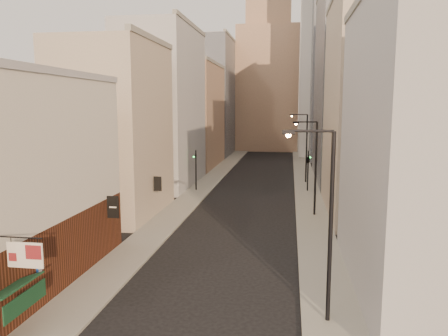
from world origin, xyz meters
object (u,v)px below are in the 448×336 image
Objects in this scene: streetlamp_mid at (313,163)px; traffic_light_left at (196,162)px; streetlamp_near at (326,215)px; white_tower at (320,64)px; clock_tower at (268,74)px; traffic_light_right at (308,160)px; streetlamp_far at (305,144)px.

streetlamp_mid is 1.78× the size of traffic_light_left.
traffic_light_left is (-12.88, 31.01, -1.68)m from streetlamp_near.
clock_tower is at bearing 128.16° from white_tower.
streetlamp_mid reaches higher than traffic_light_right.
streetlamp_mid is at bearing 82.72° from streetlamp_near.
white_tower is at bearing -137.27° from traffic_light_left.
traffic_light_left is at bearing -96.24° from clock_tower.
traffic_light_right is (0.24, -6.13, -1.39)m from streetlamp_far.
streetlamp_near is 1.85× the size of traffic_light_right.
streetlamp_near is (6.99, -84.87, -12.36)m from clock_tower.
clock_tower reaches higher than streetlamp_far.
streetlamp_far reaches higher than traffic_light_right.
white_tower is 41.26m from traffic_light_right.
clock_tower reaches higher than streetlamp_near.
clock_tower is 8.98× the size of traffic_light_right.
clock_tower is 54.68m from traffic_light_right.
streetlamp_near is at bearing 112.10° from traffic_light_right.
streetlamp_near is 1.00× the size of streetlamp_far.
streetlamp_mid is at bearing -84.89° from streetlamp_far.
white_tower reaches higher than streetlamp_far.
clock_tower reaches higher than traffic_light_right.
streetlamp_far is (0.28, 38.61, -0.01)m from streetlamp_near.
traffic_light_left is at bearing 29.30° from traffic_light_right.
streetlamp_near is at bearing 88.25° from traffic_light_left.
white_tower is 4.51× the size of streetlamp_far.
traffic_light_right is at bearing -95.20° from white_tower.
traffic_light_left is (-5.89, -53.86, -14.05)m from clock_tower.
clock_tower is at bearing 103.34° from streetlamp_far.
traffic_light_right is (-3.49, -38.38, -14.74)m from white_tower.
streetlamp_mid is (7.49, -64.16, -12.56)m from clock_tower.
streetlamp_mid is 17.91m from streetlamp_far.
streetlamp_mid is 0.97× the size of streetlamp_far.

